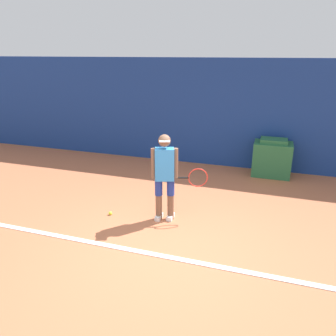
{
  "coord_description": "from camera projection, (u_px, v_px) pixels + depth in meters",
  "views": [
    {
      "loc": [
        1.39,
        -4.31,
        2.99
      ],
      "look_at": [
        -0.37,
        1.12,
        0.95
      ],
      "focal_mm": 35.0,
      "sensor_mm": 36.0,
      "label": 1
    }
  ],
  "objects": [
    {
      "name": "tennis_ball",
      "position": [
        110.0,
        213.0,
        6.33
      ],
      "size": [
        0.07,
        0.07,
        0.07
      ],
      "color": "#D1E533",
      "rests_on": "ground_plane"
    },
    {
      "name": "covered_chair",
      "position": [
        272.0,
        158.0,
        8.23
      ],
      "size": [
        0.93,
        0.62,
        0.96
      ],
      "color": "#28663D",
      "rests_on": "ground_plane"
    },
    {
      "name": "tennis_player",
      "position": [
        166.0,
        174.0,
        5.89
      ],
      "size": [
        0.98,
        0.44,
        1.63
      ],
      "rotation": [
        0.0,
        0.0,
        0.33
      ],
      "color": "brown",
      "rests_on": "ground_plane"
    },
    {
      "name": "back_wall",
      "position": [
        219.0,
        114.0,
        8.7
      ],
      "size": [
        24.0,
        0.1,
        2.84
      ],
      "color": "navy",
      "rests_on": "ground_plane"
    },
    {
      "name": "court_baseline",
      "position": [
        164.0,
        256.0,
        5.05
      ],
      "size": [
        21.6,
        0.1,
        0.01
      ],
      "color": "white",
      "rests_on": "ground_plane"
    },
    {
      "name": "ground_plane",
      "position": [
        168.0,
        248.0,
        5.27
      ],
      "size": [
        24.0,
        24.0,
        0.0
      ],
      "primitive_type": "plane",
      "color": "#B76642"
    }
  ]
}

